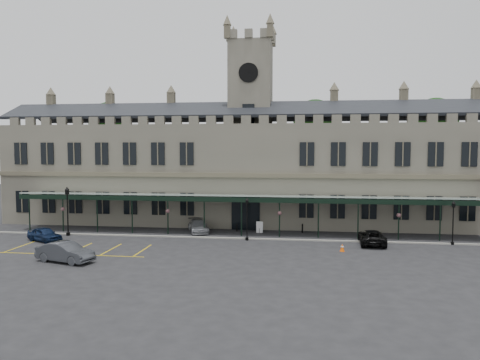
# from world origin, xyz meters

# --- Properties ---
(ground) EXTENTS (140.00, 140.00, 0.00)m
(ground) POSITION_xyz_m (0.00, 0.00, 0.00)
(ground) COLOR black
(station_building) EXTENTS (60.00, 10.36, 17.30)m
(station_building) POSITION_xyz_m (0.00, 15.91, 6.47)
(station_building) COLOR #5F5B4F
(station_building) RESTS_ON ground
(clock_tower) EXTENTS (5.60, 5.60, 24.80)m
(clock_tower) POSITION_xyz_m (0.00, 16.00, 13.11)
(clock_tower) COLOR #5F5B4F
(clock_tower) RESTS_ON ground
(canopy) EXTENTS (50.00, 4.10, 4.30)m
(canopy) POSITION_xyz_m (0.00, 7.46, 2.40)
(canopy) COLOR #8C9E93
(canopy) RESTS_ON ground
(kerb) EXTENTS (60.00, 0.40, 0.12)m
(kerb) POSITION_xyz_m (0.00, 5.50, 0.06)
(kerb) COLOR gray
(kerb) RESTS_ON ground
(parking_markings) EXTENTS (16.00, 6.00, 0.01)m
(parking_markings) POSITION_xyz_m (-14.00, -1.50, 0.00)
(parking_markings) COLOR gold
(parking_markings) RESTS_ON ground
(tree_behind_left) EXTENTS (6.00, 6.00, 16.00)m
(tree_behind_left) POSITION_xyz_m (-22.00, 25.00, 12.81)
(tree_behind_left) COLOR #332314
(tree_behind_left) RESTS_ON ground
(tree_behind_mid) EXTENTS (6.00, 6.00, 16.00)m
(tree_behind_mid) POSITION_xyz_m (8.00, 25.00, 12.81)
(tree_behind_mid) COLOR #332314
(tree_behind_mid) RESTS_ON ground
(tree_behind_right) EXTENTS (6.00, 6.00, 16.00)m
(tree_behind_right) POSITION_xyz_m (24.00, 25.00, 12.81)
(tree_behind_right) COLOR #332314
(tree_behind_right) RESTS_ON ground
(lamp_post_left) EXTENTS (0.49, 0.49, 5.19)m
(lamp_post_left) POSITION_xyz_m (-18.25, 4.94, 3.08)
(lamp_post_left) COLOR black
(lamp_post_left) RESTS_ON ground
(lamp_post_mid) EXTENTS (0.41, 0.41, 4.32)m
(lamp_post_mid) POSITION_xyz_m (0.85, 4.94, 2.56)
(lamp_post_mid) COLOR black
(lamp_post_mid) RESTS_ON ground
(lamp_post_right) EXTENTS (0.40, 0.40, 4.26)m
(lamp_post_right) POSITION_xyz_m (20.66, 5.38, 2.52)
(lamp_post_right) COLOR black
(lamp_post_right) RESTS_ON ground
(traffic_cone) EXTENTS (0.43, 0.43, 0.69)m
(traffic_cone) POSITION_xyz_m (9.93, 1.04, 0.34)
(traffic_cone) COLOR #FF5B08
(traffic_cone) RESTS_ON ground
(sign_board) EXTENTS (0.73, 0.13, 1.24)m
(sign_board) POSITION_xyz_m (1.73, 9.21, 0.61)
(sign_board) COLOR black
(sign_board) RESTS_ON ground
(bollard_left) EXTENTS (0.14, 0.14, 0.81)m
(bollard_left) POSITION_xyz_m (-0.86, 9.86, 0.41)
(bollard_left) COLOR black
(bollard_left) RESTS_ON ground
(bollard_right) EXTENTS (0.18, 0.18, 0.99)m
(bollard_right) POSITION_xyz_m (6.38, 9.88, 0.49)
(bollard_right) COLOR black
(bollard_right) RESTS_ON ground
(car_left_a) EXTENTS (4.40, 3.31, 1.40)m
(car_left_a) POSITION_xyz_m (-19.04, 1.75, 0.70)
(car_left_a) COLOR #0C1A37
(car_left_a) RESTS_ON ground
(car_left_b) EXTENTS (5.26, 3.04, 1.64)m
(car_left_b) POSITION_xyz_m (-12.79, -5.89, 0.82)
(car_left_b) COLOR #393B41
(car_left_b) RESTS_ON ground
(car_taxi) EXTENTS (3.42, 5.04, 1.36)m
(car_taxi) POSITION_xyz_m (-5.00, 8.69, 0.68)
(car_taxi) COLOR gray
(car_taxi) RESTS_ON ground
(car_van) EXTENTS (2.47, 5.12, 1.40)m
(car_van) POSITION_xyz_m (13.00, 4.54, 0.70)
(car_van) COLOR black
(car_van) RESTS_ON ground
(person_a) EXTENTS (0.72, 0.70, 1.66)m
(person_a) POSITION_xyz_m (-13.20, -6.02, 0.83)
(person_a) COLOR black
(person_a) RESTS_ON ground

